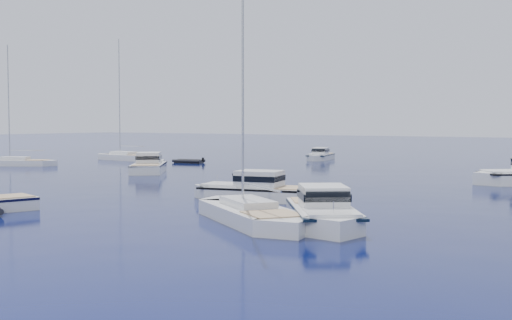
{
  "coord_description": "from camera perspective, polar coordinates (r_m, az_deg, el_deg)",
  "views": [
    {
      "loc": [
        27.94,
        -22.75,
        5.43
      ],
      "look_at": [
        -2.03,
        23.06,
        2.2
      ],
      "focal_mm": 46.9,
      "sensor_mm": 36.0,
      "label": 1
    }
  ],
  "objects": [
    {
      "name": "motor_cruiser_horizon",
      "position": [
        93.08,
        5.5,
        0.02
      ],
      "size": [
        4.5,
        8.67,
        2.18
      ],
      "primitive_type": null,
      "rotation": [
        0.0,
        0.0,
        3.39
      ],
      "color": "silver",
      "rests_on": "ground"
    },
    {
      "name": "sailboat_mid_r",
      "position": [
        35.88,
        -0.43,
        -5.33
      ],
      "size": [
        11.97,
        9.75,
        18.18
      ],
      "primitive_type": null,
      "rotation": [
        0.0,
        0.0,
        0.96
      ],
      "color": "silver",
      "rests_on": "ground"
    },
    {
      "name": "motor_cruiser_far_l",
      "position": [
        71.5,
        -9.09,
        -1.02
      ],
      "size": [
        8.52,
        10.11,
        2.68
      ],
      "primitive_type": null,
      "rotation": [
        0.0,
        0.0,
        0.63
      ],
      "color": "silver",
      "rests_on": "ground"
    },
    {
      "name": "motor_cruiser_right",
      "position": [
        34.97,
        5.79,
        -5.58
      ],
      "size": [
        8.41,
        9.96,
        2.64
      ],
      "primitive_type": null,
      "rotation": [
        0.0,
        0.0,
        3.77
      ],
      "color": "silver",
      "rests_on": "ground"
    },
    {
      "name": "motor_cruiser_centre",
      "position": [
        45.76,
        0.06,
        -3.44
      ],
      "size": [
        10.3,
        5.03,
        2.59
      ],
      "primitive_type": null,
      "rotation": [
        0.0,
        0.0,
        1.78
      ],
      "color": "silver",
      "rests_on": "ground"
    },
    {
      "name": "ground",
      "position": [
        36.44,
        -17.53,
        -5.35
      ],
      "size": [
        400.0,
        400.0,
        0.0
      ],
      "primitive_type": "plane",
      "color": "#091256",
      "rests_on": "ground"
    },
    {
      "name": "sailboat_far_l",
      "position": [
        93.65,
        -11.04,
        -0.01
      ],
      "size": [
        11.95,
        4.0,
        17.26
      ],
      "primitive_type": null,
      "rotation": [
        0.0,
        0.0,
        1.49
      ],
      "color": "white",
      "rests_on": "ground"
    },
    {
      "name": "tender_grey_far",
      "position": [
        86.16,
        -5.76,
        -0.25
      ],
      "size": [
        4.45,
        2.96,
        0.95
      ],
      "primitive_type": null,
      "rotation": [
        0.0,
        0.0,
        1.77
      ],
      "color": "black",
      "rests_on": "ground"
    },
    {
      "name": "sailboat_mid_l",
      "position": [
        85.49,
        -19.62,
        -0.46
      ],
      "size": [
        10.28,
        7.17,
        15.04
      ],
      "primitive_type": null,
      "rotation": [
        0.0,
        0.0,
        2.06
      ],
      "color": "white",
      "rests_on": "ground"
    }
  ]
}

